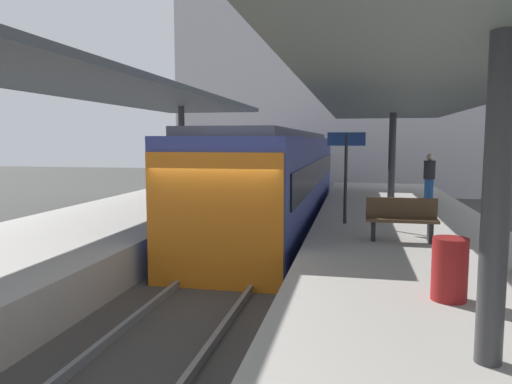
{
  "coord_description": "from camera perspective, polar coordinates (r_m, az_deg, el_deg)",
  "views": [
    {
      "loc": [
        2.58,
        -9.45,
        3.02
      ],
      "look_at": [
        -0.36,
        4.78,
        1.46
      ],
      "focal_mm": 33.84,
      "sensor_mm": 36.0,
      "label": 1
    }
  ],
  "objects": [
    {
      "name": "platform_bench",
      "position": [
        10.14,
        16.82,
        -2.95
      ],
      "size": [
        1.4,
        0.41,
        0.86
      ],
      "color": "black",
      "rests_on": "platform_right"
    },
    {
      "name": "litter_bin",
      "position": [
        6.63,
        21.92,
        -8.45
      ],
      "size": [
        0.44,
        0.44,
        0.8
      ],
      "primitive_type": "cylinder",
      "color": "maroon",
      "rests_on": "platform_right"
    },
    {
      "name": "track_ballast",
      "position": [
        10.22,
        -3.5,
        -10.48
      ],
      "size": [
        3.2,
        28.0,
        0.2
      ],
      "primitive_type": "cube",
      "color": "#423F3D",
      "rests_on": "ground_plane"
    },
    {
      "name": "platform_sign",
      "position": [
        11.82,
        10.6,
        4.11
      ],
      "size": [
        0.9,
        0.08,
        2.21
      ],
      "color": "#262628",
      "rests_on": "platform_right"
    },
    {
      "name": "canopy_left",
      "position": [
        12.65,
        -19.09,
        11.67
      ],
      "size": [
        4.18,
        21.0,
        3.44
      ],
      "color": "#333335",
      "rests_on": "platform_left"
    },
    {
      "name": "commuter_train",
      "position": [
        16.61,
        2.7,
        1.66
      ],
      "size": [
        2.78,
        15.68,
        3.1
      ],
      "color": "#38428C",
      "rests_on": "track_ballast"
    },
    {
      "name": "rail_far_side",
      "position": [
        10.01,
        0.53,
        -9.8
      ],
      "size": [
        0.08,
        28.0,
        0.14
      ],
      "primitive_type": "cube",
      "color": "slate",
      "rests_on": "track_ballast"
    },
    {
      "name": "platform_left",
      "position": [
        11.68,
        -21.96,
        -6.78
      ],
      "size": [
        4.4,
        28.0,
        1.0
      ],
      "primitive_type": "cube",
      "color": "#ADA8A0",
      "rests_on": "ground_plane"
    },
    {
      "name": "station_building_backdrop",
      "position": [
        29.58,
        9.53,
        10.85
      ],
      "size": [
        18.0,
        6.0,
        11.0
      ],
      "primitive_type": "cube",
      "color": "#B7B2B7",
      "rests_on": "ground_plane"
    },
    {
      "name": "platform_right",
      "position": [
        9.86,
        18.62,
        -9.01
      ],
      "size": [
        4.4,
        28.0,
        1.0
      ],
      "primitive_type": "cube",
      "color": "#ADA8A0",
      "rests_on": "ground_plane"
    },
    {
      "name": "ground_plane",
      "position": [
        10.25,
        -3.5,
        -11.01
      ],
      "size": [
        80.0,
        80.0,
        0.0
      ],
      "primitive_type": "plane",
      "color": "#383835"
    },
    {
      "name": "passenger_mid_platform",
      "position": [
        16.48,
        19.8,
        1.6
      ],
      "size": [
        0.36,
        0.36,
        1.59
      ],
      "color": "navy",
      "rests_on": "platform_right"
    },
    {
      "name": "canopy_right",
      "position": [
        10.96,
        18.36,
        10.93
      ],
      "size": [
        4.18,
        21.0,
        3.11
      ],
      "color": "#333335",
      "rests_on": "platform_right"
    },
    {
      "name": "rail_near_side",
      "position": [
        10.38,
        -7.4,
        -9.28
      ],
      "size": [
        0.08,
        28.0,
        0.14
      ],
      "primitive_type": "cube",
      "color": "slate",
      "rests_on": "track_ballast"
    }
  ]
}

